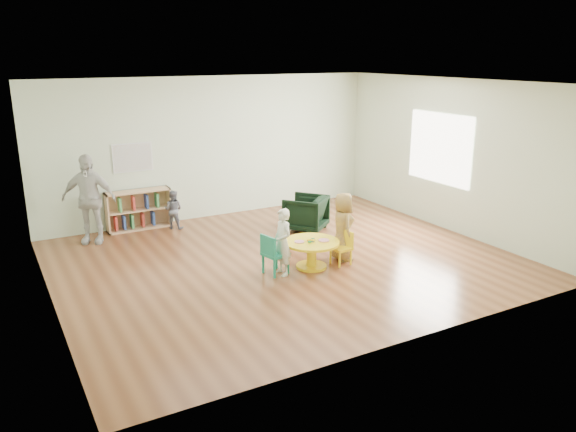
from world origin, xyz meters
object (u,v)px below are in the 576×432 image
object	(u,v)px
activity_table	(312,249)
child_right	(343,227)
kid_chair_left	(273,253)
kid_chair_right	(343,246)
bookshelf	(138,210)
child_left	(283,242)
toddler	(173,209)
adult_caretaker	(89,199)
armchair	(306,213)

from	to	relation	value
activity_table	child_right	bearing A→B (deg)	6.15
kid_chair_left	kid_chair_right	xyz separation A→B (m)	(1.17, -0.15, -0.05)
bookshelf	child_left	bearing A→B (deg)	-68.82
kid_chair_left	child_left	world-z (taller)	child_left
kid_chair_left	toddler	size ratio (longest dim) A/B	0.84
child_left	adult_caretaker	xyz separation A→B (m)	(-2.22, 2.96, 0.27)
kid_chair_left	bookshelf	world-z (taller)	bookshelf
bookshelf	adult_caretaker	bearing A→B (deg)	-156.75
armchair	toddler	distance (m)	2.51
activity_table	adult_caretaker	size ratio (longest dim) A/B	0.55
kid_chair_right	toddler	distance (m)	3.57
bookshelf	child_right	bearing A→B (deg)	-53.06
armchair	toddler	bearing A→B (deg)	-70.29
kid_chair_left	bookshelf	bearing A→B (deg)	-172.66
child_left	toddler	bearing A→B (deg)	-169.25
armchair	toddler	xyz separation A→B (m)	(-2.14, 1.31, 0.04)
armchair	child_right	distance (m)	1.67
child_right	toddler	world-z (taller)	child_right
child_left	adult_caretaker	bearing A→B (deg)	-145.42
kid_chair_right	adult_caretaker	xyz separation A→B (m)	(-3.27, 3.03, 0.50)
toddler	kid_chair_left	bearing A→B (deg)	140.85
child_left	activity_table	bearing A→B (deg)	90.77
armchair	child_left	xyz separation A→B (m)	(-1.44, -1.72, 0.18)
kid_chair_right	adult_caretaker	distance (m)	4.49
toddler	adult_caretaker	xyz separation A→B (m)	(-1.52, -0.07, 0.41)
activity_table	child_right	world-z (taller)	child_right
activity_table	bookshelf	bearing A→B (deg)	118.78
kid_chair_left	adult_caretaker	world-z (taller)	adult_caretaker
kid_chair_left	armchair	size ratio (longest dim) A/B	0.86
activity_table	adult_caretaker	bearing A→B (deg)	133.22
activity_table	kid_chair_right	world-z (taller)	kid_chair_right
activity_table	kid_chair_right	bearing A→B (deg)	-11.23
bookshelf	child_right	distance (m)	4.08
child_right	kid_chair_left	bearing A→B (deg)	104.77
bookshelf	adult_caretaker	distance (m)	1.09
activity_table	kid_chair_left	distance (m)	0.65
armchair	kid_chair_left	bearing A→B (deg)	7.75
child_left	bookshelf	bearing A→B (deg)	-161.20
kid_chair_right	armchair	size ratio (longest dim) A/B	0.74
kid_chair_left	child_right	world-z (taller)	child_right
activity_table	kid_chair_right	xyz separation A→B (m)	(0.52, -0.10, -0.01)
bookshelf	child_right	world-z (taller)	child_right
kid_chair_left	toddler	xyz separation A→B (m)	(-0.58, 2.96, 0.04)
activity_table	kid_chair_right	distance (m)	0.53
kid_chair_right	child_left	xyz separation A→B (m)	(-1.04, 0.07, 0.23)
toddler	child_right	bearing A→B (deg)	162.00
bookshelf	toddler	size ratio (longest dim) A/B	1.61
kid_chair_left	toddler	world-z (taller)	toddler
armchair	child_left	size ratio (longest dim) A/B	0.71
armchair	kid_chair_right	bearing A→B (deg)	38.86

